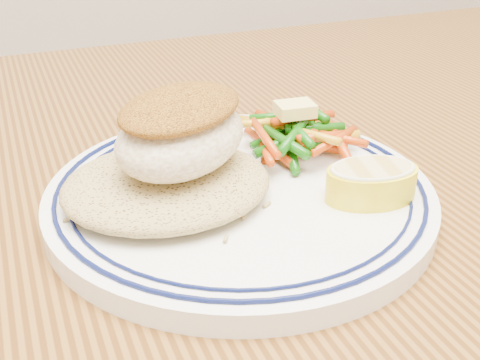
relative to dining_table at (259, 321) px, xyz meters
name	(u,v)px	position (x,y,z in m)	size (l,w,h in m)	color
dining_table	(259,321)	(0.00, 0.00, 0.00)	(1.50, 0.90, 0.75)	#512E10
plate	(240,194)	(-0.01, 0.01, 0.11)	(0.26, 0.26, 0.02)	white
rice_pilaf	(167,180)	(-0.06, 0.02, 0.12)	(0.14, 0.12, 0.03)	#A38A51
fish_fillet	(181,130)	(-0.05, 0.02, 0.16)	(0.12, 0.12, 0.05)	beige
vegetable_pile	(297,134)	(0.05, 0.05, 0.12)	(0.09, 0.10, 0.03)	#B83809
butter_pat	(295,109)	(0.05, 0.05, 0.14)	(0.03, 0.02, 0.01)	#F8EA79
lemon_wedge	(371,181)	(0.06, -0.04, 0.12)	(0.07, 0.06, 0.02)	yellow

